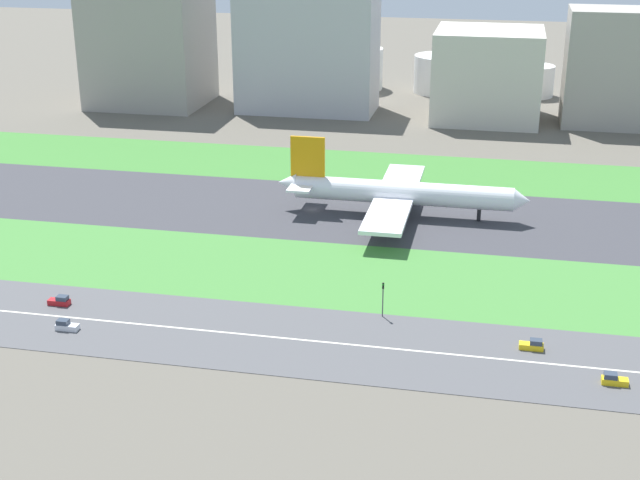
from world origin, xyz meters
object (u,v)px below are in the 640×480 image
object	(u,v)px
car_1	(532,345)
office_tower	(487,75)
traffic_light	(383,297)
hangar_building	(308,51)
terminal_building	(148,34)
fuel_tank_west	(353,68)
airliner	(396,193)
fuel_tank_east	(532,81)
fuel_tank_centre	(443,74)
car_3	(614,380)
car_0	(66,326)
car_2	(60,301)

from	to	relation	value
car_1	office_tower	distance (m)	183.26
traffic_light	hangar_building	bearing A→B (deg)	107.07
car_1	traffic_light	xyz separation A→B (m)	(-28.80, 7.99, 3.37)
terminal_building	fuel_tank_west	world-z (taller)	terminal_building
airliner	office_tower	xyz separation A→B (m)	(18.85, 114.00, 10.09)
hangar_building	fuel_tank_east	size ratio (longest dim) A/B	2.84
hangar_building	fuel_tank_west	bearing A→B (deg)	77.94
fuel_tank_centre	car_3	bearing A→B (deg)	-78.64
car_0	hangar_building	bearing A→B (deg)	-91.50
office_tower	hangar_building	bearing A→B (deg)	180.00
fuel_tank_east	fuel_tank_west	bearing A→B (deg)	180.00
airliner	fuel_tank_centre	world-z (taller)	airliner
fuel_tank_west	terminal_building	bearing A→B (deg)	-148.38
car_2	office_tower	size ratio (longest dim) A/B	0.11
terminal_building	fuel_tank_centre	world-z (taller)	terminal_building
traffic_light	terminal_building	distance (m)	210.91
terminal_building	airliner	bearing A→B (deg)	-45.52
car_2	terminal_building	size ratio (longest dim) A/B	0.08
airliner	fuel_tank_east	world-z (taller)	airliner
office_tower	airliner	bearing A→B (deg)	-99.39
car_0	traffic_light	distance (m)	61.27
airliner	car_3	size ratio (longest dim) A/B	14.77
traffic_light	car_0	bearing A→B (deg)	-162.89
office_tower	fuel_tank_centre	world-z (taller)	office_tower
airliner	fuel_tank_west	world-z (taller)	airliner
airliner	car_1	size ratio (longest dim) A/B	14.77
car_2	fuel_tank_east	distance (m)	246.48
airliner	traffic_light	size ratio (longest dim) A/B	9.03
car_0	car_1	size ratio (longest dim) A/B	1.00
office_tower	fuel_tank_west	distance (m)	73.60
car_3	car_0	xyz separation A→B (m)	(-100.60, 0.00, 0.00)
hangar_building	fuel_tank_west	world-z (taller)	hangar_building
car_0	fuel_tank_centre	distance (m)	242.95
fuel_tank_west	airliner	bearing A→B (deg)	-76.26
car_3	office_tower	xyz separation A→B (m)	(-28.24, 192.00, 15.40)
office_tower	car_0	bearing A→B (deg)	-110.65
terminal_building	office_tower	size ratio (longest dim) A/B	1.43
car_2	fuel_tank_west	bearing A→B (deg)	84.71
car_0	car_1	xyz separation A→B (m)	(87.27, 10.00, 0.00)
car_0	fuel_tank_east	distance (m)	253.41
car_3	hangar_building	world-z (taller)	hangar_building
car_1	car_3	bearing A→B (deg)	-36.88
airliner	hangar_building	distance (m)	124.97
car_1	fuel_tank_centre	bearing A→B (deg)	98.59
traffic_light	fuel_tank_centre	world-z (taller)	fuel_tank_centre
terminal_building	fuel_tank_west	bearing A→B (deg)	31.62
traffic_light	fuel_tank_west	world-z (taller)	fuel_tank_west
fuel_tank_west	fuel_tank_east	distance (m)	74.93
car_1	terminal_building	distance (m)	234.65
terminal_building	car_1	bearing A→B (deg)	-51.32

